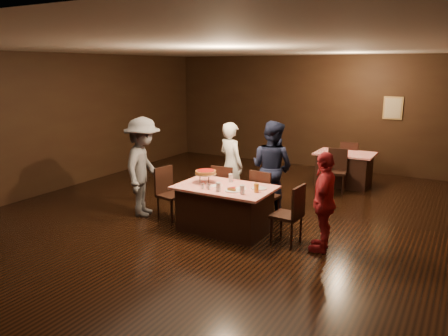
{
  "coord_description": "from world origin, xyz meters",
  "views": [
    {
      "loc": [
        3.91,
        -6.52,
        2.7
      ],
      "look_at": [
        0.31,
        -0.17,
        1.0
      ],
      "focal_mm": 35.0,
      "sensor_mm": 36.0,
      "label": 1
    }
  ],
  "objects_px": {
    "pizza_stand": "(206,172)",
    "plate_empty": "(259,188)",
    "diner_navy_hoodie": "(272,168)",
    "glass_front_left": "(218,187)",
    "chair_back_far": "(351,160)",
    "chair_back_near": "(336,171)",
    "diner_white_jacket": "(231,165)",
    "chair_far_right": "(265,196)",
    "glass_back": "(231,178)",
    "main_table": "(225,209)",
    "back_table": "(344,169)",
    "chair_end_right": "(287,214)",
    "chair_end_left": "(171,194)",
    "glass_amber": "(256,188)",
    "glass_front_right": "(242,190)",
    "diner_red_shirt": "(324,202)",
    "diner_grey_knit": "(143,167)",
    "chair_far_left": "(226,189)"
  },
  "relations": [
    {
      "from": "chair_end_right",
      "to": "chair_back_far",
      "type": "height_order",
      "value": "same"
    },
    {
      "from": "pizza_stand",
      "to": "plate_empty",
      "type": "relative_size",
      "value": 1.52
    },
    {
      "from": "glass_back",
      "to": "chair_far_right",
      "type": "bearing_deg",
      "value": 45.0
    },
    {
      "from": "chair_back_near",
      "to": "glass_back",
      "type": "distance_m",
      "value": 3.09
    },
    {
      "from": "back_table",
      "to": "chair_back_near",
      "type": "relative_size",
      "value": 1.37
    },
    {
      "from": "back_table",
      "to": "pizza_stand",
      "type": "relative_size",
      "value": 3.42
    },
    {
      "from": "pizza_stand",
      "to": "diner_white_jacket",
      "type": "bearing_deg",
      "value": 97.15
    },
    {
      "from": "chair_back_far",
      "to": "chair_end_right",
      "type": "bearing_deg",
      "value": 94.74
    },
    {
      "from": "diner_navy_hoodie",
      "to": "glass_front_right",
      "type": "relative_size",
      "value": 12.5
    },
    {
      "from": "diner_red_shirt",
      "to": "glass_amber",
      "type": "xyz_separation_m",
      "value": [
        -1.06,
        -0.09,
        0.09
      ]
    },
    {
      "from": "chair_back_near",
      "to": "diner_white_jacket",
      "type": "xyz_separation_m",
      "value": [
        -1.53,
        -1.97,
        0.36
      ]
    },
    {
      "from": "diner_white_jacket",
      "to": "glass_amber",
      "type": "distance_m",
      "value": 1.7
    },
    {
      "from": "chair_end_right",
      "to": "main_table",
      "type": "bearing_deg",
      "value": -85.8
    },
    {
      "from": "chair_end_right",
      "to": "glass_front_right",
      "type": "xyz_separation_m",
      "value": [
        -0.65,
        -0.25,
        0.37
      ]
    },
    {
      "from": "chair_back_near",
      "to": "chair_far_left",
      "type": "bearing_deg",
      "value": -129.94
    },
    {
      "from": "main_table",
      "to": "back_table",
      "type": "distance_m",
      "value": 4.01
    },
    {
      "from": "pizza_stand",
      "to": "glass_back",
      "type": "distance_m",
      "value": 0.44
    },
    {
      "from": "diner_grey_knit",
      "to": "chair_back_near",
      "type": "bearing_deg",
      "value": -61.14
    },
    {
      "from": "pizza_stand",
      "to": "chair_end_left",
      "type": "bearing_deg",
      "value": -175.91
    },
    {
      "from": "chair_end_right",
      "to": "glass_amber",
      "type": "relative_size",
      "value": 6.79
    },
    {
      "from": "chair_back_far",
      "to": "diner_navy_hoodie",
      "type": "xyz_separation_m",
      "value": [
        -0.67,
        -3.28,
        0.4
      ]
    },
    {
      "from": "chair_back_near",
      "to": "glass_amber",
      "type": "bearing_deg",
      "value": -107.08
    },
    {
      "from": "chair_back_far",
      "to": "glass_front_right",
      "type": "bearing_deg",
      "value": 86.82
    },
    {
      "from": "diner_navy_hoodie",
      "to": "pizza_stand",
      "type": "bearing_deg",
      "value": 68.7
    },
    {
      "from": "chair_end_left",
      "to": "glass_amber",
      "type": "bearing_deg",
      "value": -81.76
    },
    {
      "from": "chair_end_right",
      "to": "plate_empty",
      "type": "xyz_separation_m",
      "value": [
        -0.55,
        0.15,
        0.3
      ]
    },
    {
      "from": "chair_far_right",
      "to": "diner_red_shirt",
      "type": "relative_size",
      "value": 0.63
    },
    {
      "from": "chair_end_left",
      "to": "diner_navy_hoodie",
      "type": "distance_m",
      "value": 1.9
    },
    {
      "from": "glass_front_right",
      "to": "glass_back",
      "type": "distance_m",
      "value": 0.74
    },
    {
      "from": "main_table",
      "to": "plate_empty",
      "type": "bearing_deg",
      "value": 15.26
    },
    {
      "from": "diner_navy_hoodie",
      "to": "glass_front_left",
      "type": "relative_size",
      "value": 12.5
    },
    {
      "from": "diner_white_jacket",
      "to": "pizza_stand",
      "type": "bearing_deg",
      "value": 120.85
    },
    {
      "from": "chair_far_right",
      "to": "diner_red_shirt",
      "type": "xyz_separation_m",
      "value": [
        1.26,
        -0.71,
        0.28
      ]
    },
    {
      "from": "glass_front_right",
      "to": "glass_amber",
      "type": "height_order",
      "value": "same"
    },
    {
      "from": "chair_back_near",
      "to": "plate_empty",
      "type": "distance_m",
      "value": 3.08
    },
    {
      "from": "diner_navy_hoodie",
      "to": "chair_end_right",
      "type": "bearing_deg",
      "value": 133.63
    },
    {
      "from": "chair_back_far",
      "to": "plate_empty",
      "type": "xyz_separation_m",
      "value": [
        -0.44,
        -4.33,
        0.3
      ]
    },
    {
      "from": "glass_front_left",
      "to": "diner_red_shirt",
      "type": "bearing_deg",
      "value": 11.82
    },
    {
      "from": "back_table",
      "to": "chair_back_near",
      "type": "xyz_separation_m",
      "value": [
        0.0,
        -0.7,
        0.09
      ]
    },
    {
      "from": "glass_amber",
      "to": "diner_navy_hoodie",
      "type": "bearing_deg",
      "value": 102.67
    },
    {
      "from": "back_table",
      "to": "glass_amber",
      "type": "relative_size",
      "value": 9.29
    },
    {
      "from": "diner_white_jacket",
      "to": "glass_front_right",
      "type": "bearing_deg",
      "value": 148.01
    },
    {
      "from": "chair_far_right",
      "to": "glass_back",
      "type": "relative_size",
      "value": 6.79
    },
    {
      "from": "glass_front_left",
      "to": "glass_front_right",
      "type": "xyz_separation_m",
      "value": [
        0.4,
        0.05,
        0.0
      ]
    },
    {
      "from": "chair_end_right",
      "to": "diner_grey_knit",
      "type": "xyz_separation_m",
      "value": [
        -2.79,
        -0.03,
        0.44
      ]
    },
    {
      "from": "chair_end_left",
      "to": "chair_end_right",
      "type": "relative_size",
      "value": 1.0
    },
    {
      "from": "back_table",
      "to": "chair_end_left",
      "type": "height_order",
      "value": "chair_end_left"
    },
    {
      "from": "pizza_stand",
      "to": "diner_red_shirt",
      "type": "bearing_deg",
      "value": -0.35
    },
    {
      "from": "back_table",
      "to": "diner_navy_hoodie",
      "type": "height_order",
      "value": "diner_navy_hoodie"
    },
    {
      "from": "main_table",
      "to": "chair_end_right",
      "type": "distance_m",
      "value": 1.1
    }
  ]
}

